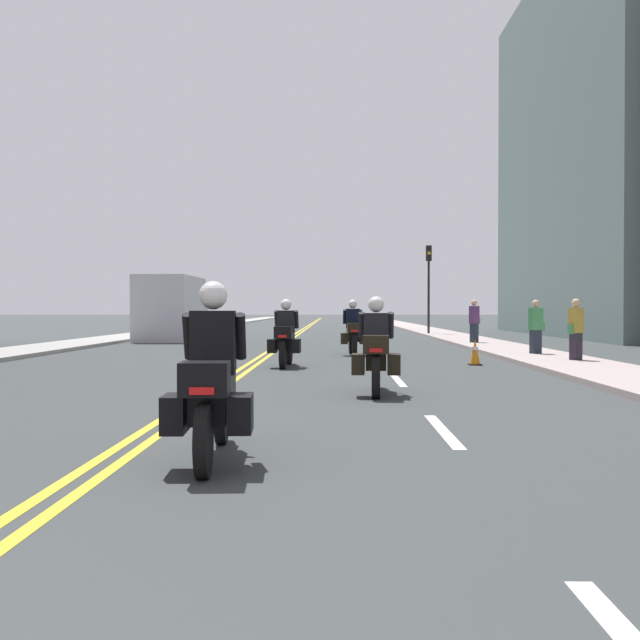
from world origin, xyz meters
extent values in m
plane|color=#34393A|center=(0.00, 48.00, 0.00)|extent=(264.00, 264.00, 0.00)
cube|color=#989791|center=(-7.70, 48.00, 0.06)|extent=(2.31, 144.00, 0.12)
cube|color=#A19290|center=(7.70, 48.00, 0.06)|extent=(2.31, 144.00, 0.12)
cube|color=yellow|center=(-0.12, 48.00, 0.00)|extent=(0.12, 132.00, 0.01)
cube|color=yellow|center=(0.12, 48.00, 0.00)|extent=(0.12, 132.00, 0.01)
cube|color=silver|center=(3.27, 8.00, 0.00)|extent=(0.14, 2.40, 0.01)
cube|color=silver|center=(3.27, 14.00, 0.00)|extent=(0.14, 2.40, 0.01)
cube|color=silver|center=(3.27, 20.00, 0.00)|extent=(0.14, 2.40, 0.01)
cube|color=silver|center=(3.27, 26.00, 0.00)|extent=(0.14, 2.40, 0.01)
cube|color=silver|center=(3.27, 32.00, 0.00)|extent=(0.14, 2.40, 0.01)
cube|color=silver|center=(3.27, 38.00, 0.00)|extent=(0.14, 2.40, 0.01)
cube|color=silver|center=(3.27, 44.00, 0.00)|extent=(0.14, 2.40, 0.01)
cube|color=silver|center=(3.27, 50.00, 0.00)|extent=(0.14, 2.40, 0.01)
cube|color=silver|center=(3.27, 56.00, 0.00)|extent=(0.14, 2.40, 0.01)
cube|color=slate|center=(16.19, 39.01, 9.64)|extent=(6.61, 21.89, 19.28)
cylinder|color=black|center=(0.89, 7.11, 0.31)|extent=(0.14, 0.62, 0.61)
cylinder|color=black|center=(0.98, 5.51, 0.31)|extent=(0.14, 0.62, 0.61)
cube|color=silver|center=(0.89, 7.11, 0.63)|extent=(0.16, 0.33, 0.04)
cube|color=black|center=(0.93, 6.31, 0.59)|extent=(0.39, 1.24, 0.40)
cube|color=black|center=(0.97, 5.59, 0.81)|extent=(0.42, 0.38, 0.28)
cube|color=red|center=(0.98, 5.40, 0.73)|extent=(0.20, 0.04, 0.06)
cube|color=black|center=(0.68, 5.82, 0.49)|extent=(0.22, 0.45, 0.32)
cube|color=black|center=(1.24, 5.85, 0.49)|extent=(0.22, 0.45, 0.32)
cube|color=#B2C1CC|center=(0.90, 6.83, 0.97)|extent=(0.37, 0.14, 0.36)
cube|color=black|center=(0.93, 6.26, 1.08)|extent=(0.41, 0.28, 0.58)
cylinder|color=black|center=(0.69, 6.40, 1.13)|extent=(0.12, 0.29, 0.45)
cylinder|color=black|center=(1.16, 6.43, 1.13)|extent=(0.12, 0.29, 0.45)
sphere|color=white|center=(0.93, 6.29, 1.51)|extent=(0.26, 0.26, 0.26)
cylinder|color=black|center=(2.77, 12.53, 0.33)|extent=(0.17, 0.67, 0.67)
cylinder|color=black|center=(2.68, 11.05, 0.33)|extent=(0.17, 0.67, 0.67)
cube|color=silver|center=(2.77, 12.53, 0.69)|extent=(0.16, 0.33, 0.04)
cube|color=black|center=(2.72, 11.79, 0.61)|extent=(0.38, 1.14, 0.40)
cube|color=black|center=(2.69, 11.12, 0.83)|extent=(0.42, 0.38, 0.28)
cube|color=red|center=(2.67, 10.93, 0.75)|extent=(0.20, 0.04, 0.06)
cube|color=black|center=(2.42, 11.36, 0.51)|extent=(0.23, 0.45, 0.32)
cube|color=black|center=(2.98, 11.33, 0.51)|extent=(0.23, 0.45, 0.32)
cube|color=#B2C1CC|center=(2.75, 12.26, 0.99)|extent=(0.37, 0.14, 0.36)
cube|color=black|center=(2.72, 11.74, 1.06)|extent=(0.41, 0.28, 0.50)
cylinder|color=black|center=(2.49, 11.90, 1.11)|extent=(0.12, 0.29, 0.45)
cylinder|color=black|center=(2.97, 11.87, 1.11)|extent=(0.12, 0.29, 0.45)
sphere|color=white|center=(2.72, 11.77, 1.46)|extent=(0.26, 0.26, 0.26)
cylinder|color=black|center=(0.91, 18.31, 0.34)|extent=(0.15, 0.68, 0.67)
cylinder|color=black|center=(0.86, 16.84, 0.34)|extent=(0.15, 0.68, 0.67)
cube|color=silver|center=(0.91, 18.31, 0.69)|extent=(0.15, 0.33, 0.04)
cube|color=black|center=(0.89, 17.57, 0.62)|extent=(0.36, 1.13, 0.40)
cube|color=black|center=(0.86, 16.91, 0.84)|extent=(0.41, 0.38, 0.28)
cube|color=red|center=(0.85, 16.72, 0.76)|extent=(0.20, 0.04, 0.06)
cube|color=black|center=(0.59, 17.14, 0.52)|extent=(0.22, 0.45, 0.32)
cube|color=black|center=(1.15, 17.12, 0.52)|extent=(0.22, 0.45, 0.32)
cube|color=#B2C1CC|center=(0.90, 18.04, 1.00)|extent=(0.36, 0.14, 0.36)
cube|color=black|center=(0.88, 17.52, 1.08)|extent=(0.41, 0.28, 0.53)
cylinder|color=black|center=(0.65, 17.68, 1.13)|extent=(0.11, 0.28, 0.45)
cylinder|color=black|center=(1.13, 17.66, 1.13)|extent=(0.11, 0.28, 0.45)
sphere|color=white|center=(0.88, 17.55, 1.49)|extent=(0.26, 0.26, 0.26)
cylinder|color=black|center=(2.57, 23.16, 0.33)|extent=(0.15, 0.66, 0.66)
cylinder|color=black|center=(2.63, 21.51, 0.33)|extent=(0.15, 0.66, 0.66)
cube|color=silver|center=(2.57, 23.16, 0.68)|extent=(0.15, 0.32, 0.04)
cube|color=black|center=(2.60, 22.34, 0.61)|extent=(0.36, 1.26, 0.40)
cube|color=black|center=(2.62, 21.60, 0.83)|extent=(0.41, 0.37, 0.28)
cube|color=red|center=(2.63, 21.41, 0.75)|extent=(0.20, 0.04, 0.06)
cube|color=black|center=(2.34, 21.83, 0.51)|extent=(0.22, 0.45, 0.32)
cube|color=black|center=(2.90, 21.85, 0.51)|extent=(0.22, 0.45, 0.32)
cube|color=#B2C1CC|center=(2.58, 22.87, 0.99)|extent=(0.36, 0.13, 0.36)
cube|color=black|center=(2.60, 22.29, 1.10)|extent=(0.41, 0.27, 0.58)
cylinder|color=black|center=(2.36, 22.43, 1.15)|extent=(0.11, 0.28, 0.45)
cylinder|color=black|center=(2.84, 22.45, 1.15)|extent=(0.11, 0.28, 0.45)
sphere|color=white|center=(2.60, 22.32, 1.53)|extent=(0.26, 0.26, 0.26)
cube|color=black|center=(5.51, 18.12, 0.01)|extent=(0.31, 0.31, 0.03)
cone|color=orange|center=(5.51, 18.12, 0.34)|extent=(0.25, 0.25, 0.62)
cylinder|color=white|center=(5.51, 18.12, 0.41)|extent=(0.17, 0.17, 0.08)
cylinder|color=black|center=(6.95, 38.99, 1.96)|extent=(0.12, 0.12, 3.92)
cube|color=black|center=(6.95, 38.99, 4.27)|extent=(0.28, 0.28, 0.80)
sphere|color=yellow|center=(6.95, 38.84, 4.27)|extent=(0.18, 0.18, 0.18)
cube|color=#282330|center=(8.04, 18.33, 0.39)|extent=(0.34, 0.34, 0.79)
cube|color=#AB8D32|center=(8.04, 18.33, 1.10)|extent=(0.42, 0.40, 0.62)
sphere|color=tan|center=(8.04, 18.33, 1.53)|extent=(0.22, 0.22, 0.22)
cube|color=#3F8652|center=(7.87, 18.18, 0.89)|extent=(0.19, 0.18, 0.24)
cube|color=#212B36|center=(7.33, 28.17, 0.42)|extent=(0.34, 0.33, 0.83)
cube|color=#573267|center=(7.33, 28.17, 1.16)|extent=(0.42, 0.40, 0.66)
sphere|color=tan|center=(7.33, 28.17, 1.61)|extent=(0.22, 0.22, 0.22)
cube|color=olive|center=(7.49, 28.31, 0.93)|extent=(0.19, 0.18, 0.24)
cube|color=#242B3A|center=(7.74, 20.97, 0.39)|extent=(0.34, 0.30, 0.79)
cube|color=#3C8E51|center=(7.74, 20.97, 1.10)|extent=(0.42, 0.35, 0.62)
sphere|color=tan|center=(7.74, 20.97, 1.53)|extent=(0.22, 0.22, 0.22)
cube|color=#42964C|center=(7.94, 21.06, 0.89)|extent=(0.19, 0.16, 0.24)
cube|color=silver|center=(-5.15, 35.64, 1.10)|extent=(2.00, 1.80, 2.20)
cube|color=silver|center=(-5.15, 32.64, 1.40)|extent=(2.20, 5.20, 2.80)
cylinder|color=black|center=(-5.15, 35.24, 0.45)|extent=(2.00, 0.90, 0.90)
cylinder|color=black|center=(-5.15, 31.04, 0.45)|extent=(2.00, 0.90, 0.90)
camera|label=1|loc=(2.04, -0.65, 1.38)|focal=42.78mm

